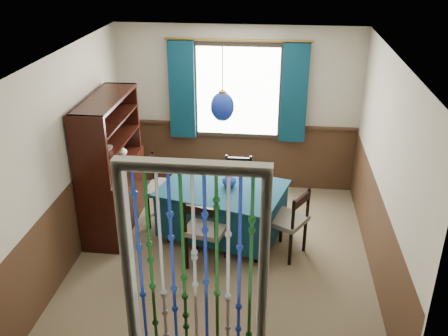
# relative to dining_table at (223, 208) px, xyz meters

# --- Properties ---
(floor) EXTENTS (4.00, 4.00, 0.00)m
(floor) POSITION_rel_dining_table_xyz_m (0.05, -0.46, -0.42)
(floor) COLOR brown
(floor) RESTS_ON ground
(ceiling) EXTENTS (4.00, 4.00, 0.00)m
(ceiling) POSITION_rel_dining_table_xyz_m (0.05, -0.46, 2.08)
(ceiling) COLOR silver
(ceiling) RESTS_ON ground
(wall_back) EXTENTS (3.60, 0.00, 3.60)m
(wall_back) POSITION_rel_dining_table_xyz_m (0.05, 1.54, 0.83)
(wall_back) COLOR #B9AF97
(wall_back) RESTS_ON ground
(wall_front) EXTENTS (3.60, 0.00, 3.60)m
(wall_front) POSITION_rel_dining_table_xyz_m (0.05, -2.46, 0.83)
(wall_front) COLOR #B9AF97
(wall_front) RESTS_ON ground
(wall_left) EXTENTS (0.00, 4.00, 4.00)m
(wall_left) POSITION_rel_dining_table_xyz_m (-1.75, -0.46, 0.83)
(wall_left) COLOR #B9AF97
(wall_left) RESTS_ON ground
(wall_right) EXTENTS (0.00, 4.00, 4.00)m
(wall_right) POSITION_rel_dining_table_xyz_m (1.85, -0.46, 0.83)
(wall_right) COLOR #B9AF97
(wall_right) RESTS_ON ground
(wainscot_back) EXTENTS (3.60, 0.00, 3.60)m
(wainscot_back) POSITION_rel_dining_table_xyz_m (0.05, 1.52, 0.08)
(wainscot_back) COLOR #3D2717
(wainscot_back) RESTS_ON ground
(wainscot_left) EXTENTS (0.00, 4.00, 4.00)m
(wainscot_left) POSITION_rel_dining_table_xyz_m (-1.73, -0.46, 0.08)
(wainscot_left) COLOR #3D2717
(wainscot_left) RESTS_ON ground
(wainscot_right) EXTENTS (0.00, 4.00, 4.00)m
(wainscot_right) POSITION_rel_dining_table_xyz_m (1.84, -0.46, 0.08)
(wainscot_right) COLOR #3D2717
(wainscot_right) RESTS_ON ground
(window) EXTENTS (1.32, 0.12, 1.42)m
(window) POSITION_rel_dining_table_xyz_m (0.05, 1.49, 1.13)
(window) COLOR black
(window) RESTS_ON wall_back
(doorway) EXTENTS (1.16, 0.12, 2.18)m
(doorway) POSITION_rel_dining_table_xyz_m (0.05, -2.40, 0.63)
(doorway) COLOR silver
(doorway) RESTS_ON ground
(dining_table) EXTENTS (1.74, 1.42, 0.73)m
(dining_table) POSITION_rel_dining_table_xyz_m (0.00, 0.00, 0.00)
(dining_table) COLOR #0C2E3F
(dining_table) RESTS_ON floor
(chair_near) EXTENTS (0.53, 0.51, 0.91)m
(chair_near) POSITION_rel_dining_table_xyz_m (-0.13, -0.64, 0.06)
(chair_near) COLOR black
(chair_near) RESTS_ON floor
(chair_far) EXTENTS (0.42, 0.40, 0.84)m
(chair_far) POSITION_rel_dining_table_xyz_m (0.14, 0.62, 0.02)
(chair_far) COLOR black
(chair_far) RESTS_ON floor
(chair_left) EXTENTS (0.48, 0.50, 0.98)m
(chair_left) POSITION_rel_dining_table_xyz_m (-0.85, 0.28, 0.09)
(chair_left) COLOR black
(chair_left) RESTS_ON floor
(chair_right) EXTENTS (0.59, 0.59, 0.89)m
(chair_right) POSITION_rel_dining_table_xyz_m (0.85, -0.30, 0.05)
(chair_right) COLOR black
(chair_right) RESTS_ON floor
(sideboard) EXTENTS (0.49, 1.39, 1.82)m
(sideboard) POSITION_rel_dining_table_xyz_m (-1.49, 0.13, 0.20)
(sideboard) COLOR black
(sideboard) RESTS_ON floor
(pendant_lamp) EXTENTS (0.28, 0.28, 0.87)m
(pendant_lamp) POSITION_rel_dining_table_xyz_m (0.00, -0.00, 1.38)
(pendant_lamp) COLOR olive
(pendant_lamp) RESTS_ON ceiling
(vase_table) EXTENTS (0.21, 0.21, 0.17)m
(vase_table) POSITION_rel_dining_table_xyz_m (0.08, 0.05, 0.39)
(vase_table) COLOR navy
(vase_table) RESTS_ON dining_table
(bowl_shelf) EXTENTS (0.24, 0.24, 0.05)m
(bowl_shelf) POSITION_rel_dining_table_xyz_m (-1.43, -0.18, 0.84)
(bowl_shelf) COLOR beige
(bowl_shelf) RESTS_ON sideboard
(vase_sideboard) EXTENTS (0.21, 0.21, 0.17)m
(vase_sideboard) POSITION_rel_dining_table_xyz_m (-1.43, 0.43, 0.57)
(vase_sideboard) COLOR beige
(vase_sideboard) RESTS_ON sideboard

